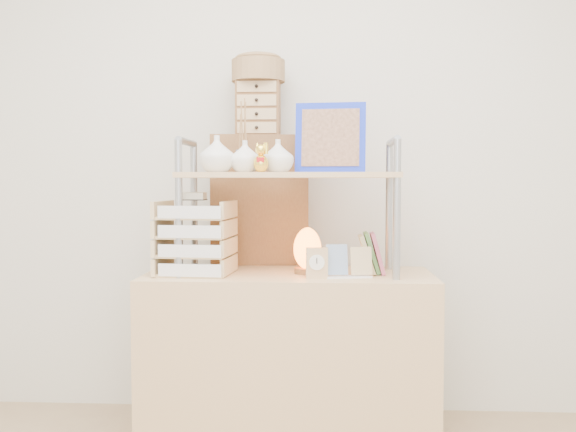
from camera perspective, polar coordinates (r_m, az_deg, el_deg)
name	(u,v)px	position (r m, az deg, el deg)	size (l,w,h in m)	color
desk	(289,362)	(2.77, 0.08, -12.81)	(1.20, 0.50, 0.75)	tan
cabinet	(259,278)	(3.08, -2.58, -5.50)	(0.45, 0.24, 1.35)	brown
hutch	(278,170)	(2.68, -0.89, 4.14)	(0.90, 0.34, 0.72)	#9498A1
letter_tray	(195,242)	(2.68, -8.25, -2.29)	(0.30, 0.28, 0.34)	#D3BA7E
salt_lamp	(307,250)	(2.68, 1.73, -3.04)	(0.13, 0.12, 0.19)	brown
desk_clock	(317,263)	(2.55, 2.58, -4.20)	(0.09, 0.04, 0.12)	tan
postcard_stand	(349,268)	(2.58, 5.41, -4.64)	(0.19, 0.09, 0.13)	white
drawer_chest	(258,109)	(3.05, -2.66, 9.49)	(0.20, 0.16, 0.25)	brown
woven_basket	(258,71)	(3.07, -2.66, 12.73)	(0.25, 0.25, 0.10)	brown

